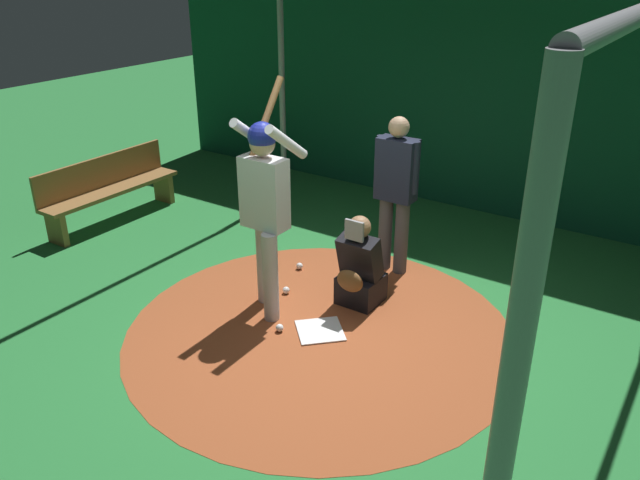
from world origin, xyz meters
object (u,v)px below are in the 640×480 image
batter (265,199)px  bench (109,188)px  baseball_1 (280,328)px  umpire (396,187)px  baseball_0 (300,266)px  baseball_2 (286,290)px  catcher (360,270)px  home_plate (320,330)px

batter → bench: (-0.64, -3.14, -0.72)m
batter → baseball_1: 1.21m
umpire → baseball_0: bearing=-55.6°
umpire → baseball_0: 1.39m
bench → baseball_2: (0.31, 3.10, -0.41)m
bench → baseball_1: bench is taller
umpire → baseball_2: 1.59m
bench → baseball_0: 2.93m
bench → catcher: bearing=89.3°
home_plate → umpire: bearing=-178.2°
bench → baseball_2: bearing=84.4°
umpire → baseball_2: umpire is taller
home_plate → bench: (-0.70, -3.79, 0.44)m
batter → catcher: bearing=130.8°
bench → baseball_0: (-0.22, 2.89, -0.41)m
batter → umpire: (-1.44, 0.61, -0.19)m
bench → baseball_1: (0.92, 3.48, -0.41)m
bench → baseball_1: bearing=75.2°
umpire → bench: umpire is taller
baseball_2 → umpire: bearing=149.8°
batter → bench: 3.28m
batter → umpire: batter is taller
catcher → umpire: umpire is taller
baseball_0 → baseball_1: (1.14, 0.59, 0.00)m
baseball_1 → baseball_0: bearing=-152.7°
bench → baseball_2: 3.14m
baseball_2 → catcher: bearing=109.6°
baseball_0 → baseball_1: same height
umpire → baseball_0: (0.58, -0.85, -0.93)m
batter → bench: size_ratio=1.12×
catcher → baseball_1: bearing=-21.5°
catcher → baseball_0: bearing=-106.1°
home_plate → baseball_2: size_ratio=5.68×
baseball_0 → baseball_1: size_ratio=1.00×
home_plate → bench: bench is taller
baseball_1 → catcher: bearing=158.5°
home_plate → baseball_0: 1.29m
umpire → baseball_1: bearing=-8.7°
home_plate → baseball_0: size_ratio=5.68×
catcher → umpire: bearing=-174.7°
catcher → baseball_2: 0.84m
home_plate → baseball_1: bearing=-55.5°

